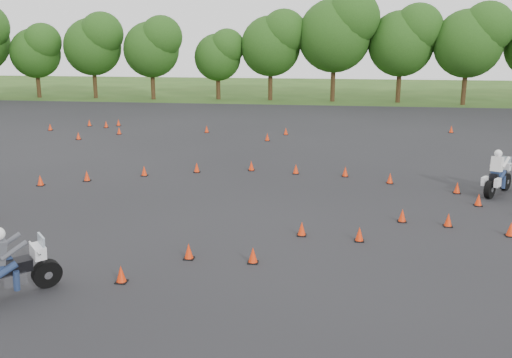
# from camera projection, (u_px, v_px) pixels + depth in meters

# --- Properties ---
(ground) EXTENTS (140.00, 140.00, 0.00)m
(ground) POSITION_uv_depth(u_px,v_px,m) (239.00, 248.00, 17.65)
(ground) COLOR #2D5119
(ground) RESTS_ON ground
(asphalt_pad) EXTENTS (62.00, 62.00, 0.00)m
(asphalt_pad) POSITION_uv_depth(u_px,v_px,m) (262.00, 195.00, 23.41)
(asphalt_pad) COLOR black
(asphalt_pad) RESTS_ON ground
(treeline) EXTENTS (86.90, 32.28, 10.95)m
(treeline) POSITION_uv_depth(u_px,v_px,m) (328.00, 55.00, 49.71)
(treeline) COLOR #1F4413
(treeline) RESTS_ON ground
(traffic_cones) EXTENTS (36.58, 32.80, 0.45)m
(traffic_cones) POSITION_uv_depth(u_px,v_px,m) (259.00, 192.00, 22.99)
(traffic_cones) COLOR red
(traffic_cones) RESTS_ON asphalt_pad
(rider_grey) EXTENTS (2.31, 2.37, 1.96)m
(rider_grey) POSITION_uv_depth(u_px,v_px,m) (8.00, 260.00, 14.16)
(rider_grey) COLOR #44464D
(rider_grey) RESTS_ON ground
(rider_white) EXTENTS (2.03, 2.43, 1.89)m
(rider_white) POSITION_uv_depth(u_px,v_px,m) (499.00, 172.00, 23.36)
(rider_white) COLOR silver
(rider_white) RESTS_ON ground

